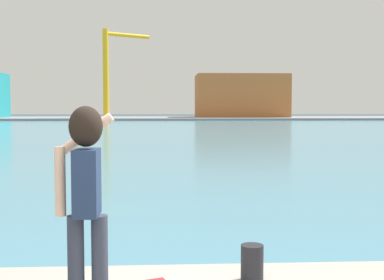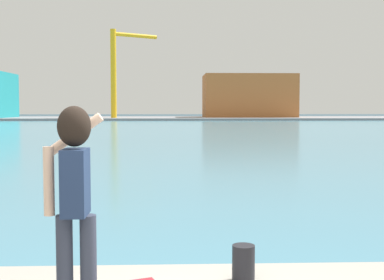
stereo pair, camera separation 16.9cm
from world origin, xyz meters
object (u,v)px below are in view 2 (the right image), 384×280
object	(u,v)px
warehouse_right	(248,96)
port_crane	(118,65)
harbor_bollard	(243,263)
person_photographer	(74,186)

from	to	relation	value
warehouse_right	port_crane	distance (m)	25.28
harbor_bollard	warehouse_right	distance (m)	93.64
person_photographer	warehouse_right	distance (m)	94.51
person_photographer	port_crane	xyz separation A→B (m)	(-8.55, 86.92, 7.94)
port_crane	harbor_bollard	bearing A→B (deg)	-83.33
harbor_bollard	person_photographer	bearing A→B (deg)	-156.25
warehouse_right	port_crane	xyz separation A→B (m)	(-23.92, -6.30, 5.19)
port_crane	person_photographer	bearing A→B (deg)	-84.38
person_photographer	harbor_bollard	world-z (taller)	person_photographer
person_photographer	harbor_bollard	xyz separation A→B (m)	(1.53, 0.67, -0.88)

